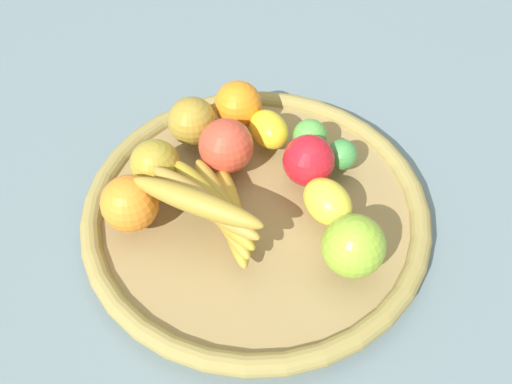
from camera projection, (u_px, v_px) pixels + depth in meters
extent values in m
plane|color=slate|center=(256.00, 219.00, 0.76)|extent=(2.40, 2.40, 0.00)
cylinder|color=#977C4C|center=(256.00, 214.00, 0.75)|extent=(0.45, 0.45, 0.03)
torus|color=olive|center=(256.00, 208.00, 0.75)|extent=(0.47, 0.47, 0.03)
sphere|color=#A4852C|center=(192.00, 121.00, 0.78)|extent=(0.08, 0.08, 0.07)
sphere|color=#A78F2D|center=(155.00, 164.00, 0.73)|extent=(0.09, 0.09, 0.07)
ellipsoid|color=gold|center=(230.00, 210.00, 0.71)|extent=(0.11, 0.16, 0.03)
ellipsoid|color=#B19333|center=(221.00, 206.00, 0.69)|extent=(0.08, 0.17, 0.03)
ellipsoid|color=#AD9129|center=(213.00, 203.00, 0.68)|extent=(0.05, 0.17, 0.03)
ellipsoid|color=#B88D3A|center=(204.00, 202.00, 0.66)|extent=(0.06, 0.17, 0.03)
ellipsoid|color=#A98B31|center=(196.00, 202.00, 0.65)|extent=(0.10, 0.17, 0.03)
ellipsoid|color=yellow|center=(327.00, 202.00, 0.70)|extent=(0.06, 0.08, 0.05)
sphere|color=red|center=(309.00, 161.00, 0.73)|extent=(0.09, 0.09, 0.07)
sphere|color=orange|center=(238.00, 105.00, 0.81)|extent=(0.10, 0.10, 0.07)
ellipsoid|color=yellow|center=(269.00, 129.00, 0.79)|extent=(0.06, 0.07, 0.05)
sphere|color=#449646|center=(342.00, 155.00, 0.76)|extent=(0.06, 0.06, 0.04)
sphere|color=#8FB732|center=(353.00, 246.00, 0.64)|extent=(0.09, 0.09, 0.08)
sphere|color=#59AB45|center=(310.00, 136.00, 0.78)|extent=(0.07, 0.07, 0.05)
sphere|color=orange|center=(130.00, 203.00, 0.69)|extent=(0.09, 0.09, 0.07)
sphere|color=#CC4631|center=(226.00, 146.00, 0.75)|extent=(0.10, 0.10, 0.08)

